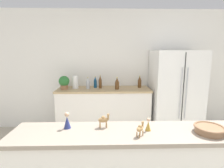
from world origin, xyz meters
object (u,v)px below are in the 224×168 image
Objects in this scene: back_bottle_3 at (117,84)px; wise_man_figurine_purple at (148,125)px; back_bottle_1 at (95,82)px; camel_figurine at (104,119)px; wise_man_figurine_crimson at (67,121)px; potted_plant at (64,82)px; back_bottle_4 at (100,82)px; back_bottle_0 at (140,82)px; fruit_bowl at (209,129)px; paper_towel_roll at (75,82)px; camel_figurine_second at (140,128)px; back_bottle_2 at (88,83)px; refrigerator at (175,93)px.

back_bottle_3 is 1.99m from wise_man_figurine_purple.
back_bottle_1 is 2.10m from camel_figurine.
potted_plant is at bearing 104.30° from wise_man_figurine_crimson.
camel_figurine is at bearing -67.08° from potted_plant.
back_bottle_4 is at bearing 83.98° from wise_man_figurine_crimson.
fruit_bowl is (0.18, -2.20, -0.04)m from back_bottle_0.
back_bottle_1 is 2.25m from wise_man_figurine_purple.
camel_figurine_second is (0.91, -2.19, -0.01)m from paper_towel_roll.
potted_plant is 2.27× the size of camel_figurine_second.
wise_man_figurine_purple is (1.00, -2.09, -0.03)m from paper_towel_roll.
wise_man_figurine_crimson is at bearing -106.04° from back_bottle_3.
back_bottle_0 is 1.08× the size of back_bottle_2.
back_bottle_2 reaches higher than fruit_bowl.
camel_figurine_second is (0.30, -0.18, -0.01)m from camel_figurine.
back_bottle_3 is at bearing 83.27° from camel_figurine.
potted_plant is 1.54m from back_bottle_0.
back_bottle_0 is 1.91× the size of camel_figurine.
refrigerator reaches higher than back_bottle_2.
back_bottle_2 is 0.97× the size of back_bottle_3.
back_bottle_3 is 2.15m from fruit_bowl.
wise_man_figurine_crimson is (-1.03, -2.08, -0.01)m from back_bottle_0.
back_bottle_1 is 2.04× the size of camel_figurine_second.
back_bottle_1 is (0.40, 0.08, -0.02)m from paper_towel_roll.
back_bottle_1 is 1.83× the size of camel_figurine.
back_bottle_4 is 2.25m from camel_figurine_second.
back_bottle_0 reaches higher than camel_figurine.
back_bottle_2 is at bearing -139.82° from back_bottle_1.
refrigerator is 7.19× the size of back_bottle_3.
camel_figurine is at bearing -96.73° from back_bottle_3.
back_bottle_4 is at bearing -177.29° from back_bottle_0.
paper_towel_roll is 1.74× the size of wise_man_figurine_crimson.
wise_man_figurine_purple reaches higher than fruit_bowl.
refrigerator is at bearing -3.16° from paper_towel_roll.
back_bottle_3 is at bearing 94.64° from wise_man_figurine_purple.
back_bottle_2 is (-1.06, -0.10, -0.01)m from back_bottle_0.
wise_man_figurine_purple is at bearing -10.57° from camel_figurine.
camel_figurine_second is at bearing -175.98° from fruit_bowl.
paper_towel_roll reaches higher than wise_man_figurine_purple.
back_bottle_4 is (0.11, -0.06, 0.02)m from back_bottle_1.
paper_towel_roll reaches higher than back_bottle_0.
back_bottle_2 is 1.97× the size of camel_figurine_second.
back_bottle_1 reaches higher than camel_figurine.
back_bottle_1 is at bearing 158.18° from back_bottle_3.
back_bottle_1 reaches higher than back_bottle_3.
camel_figurine_second is at bearing -30.67° from camel_figurine.
wise_man_figurine_purple is (0.39, -0.07, -0.03)m from camel_figurine.
wise_man_figurine_crimson is (-0.55, -1.92, 0.00)m from back_bottle_3.
fruit_bowl is at bearing -85.22° from back_bottle_0.
back_bottle_1 is 1.01× the size of back_bottle_3.
fruit_bowl is 0.51m from wise_man_figurine_purple.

